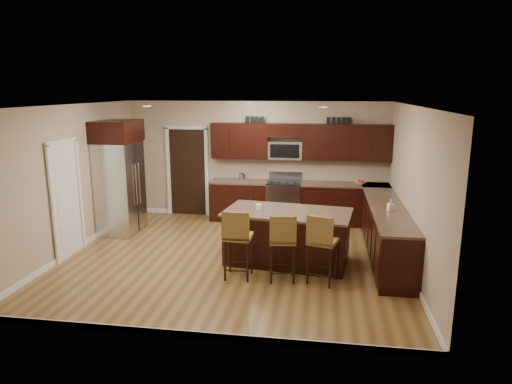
% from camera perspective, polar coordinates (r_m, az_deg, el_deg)
% --- Properties ---
extents(floor, '(6.00, 6.00, 0.00)m').
position_cam_1_polar(floor, '(8.29, -2.77, -8.22)').
color(floor, olive).
rests_on(floor, ground).
extents(ceiling, '(6.00, 6.00, 0.00)m').
position_cam_1_polar(ceiling, '(7.75, -2.99, 10.77)').
color(ceiling, silver).
rests_on(ceiling, wall_back).
extents(wall_back, '(6.00, 0.00, 6.00)m').
position_cam_1_polar(wall_back, '(10.58, 0.05, 3.97)').
color(wall_back, tan).
rests_on(wall_back, floor).
extents(wall_left, '(0.00, 5.50, 5.50)m').
position_cam_1_polar(wall_left, '(8.99, -21.99, 1.46)').
color(wall_left, tan).
rests_on(wall_left, floor).
extents(wall_right, '(0.00, 5.50, 5.50)m').
position_cam_1_polar(wall_right, '(7.90, 19.00, 0.24)').
color(wall_right, tan).
rests_on(wall_right, floor).
extents(base_cabinets, '(4.02, 3.96, 0.92)m').
position_cam_1_polar(base_cabinets, '(9.38, 10.44, -2.94)').
color(base_cabinets, black).
rests_on(base_cabinets, floor).
extents(upper_cabinets, '(4.00, 0.33, 0.80)m').
position_cam_1_polar(upper_cabinets, '(10.25, 5.73, 6.39)').
color(upper_cabinets, black).
rests_on(upper_cabinets, wall_back).
extents(range, '(0.76, 0.64, 1.11)m').
position_cam_1_polar(range, '(10.38, 3.53, -1.17)').
color(range, silver).
rests_on(range, floor).
extents(microwave, '(0.76, 0.31, 0.40)m').
position_cam_1_polar(microwave, '(10.32, 3.69, 5.24)').
color(microwave, silver).
rests_on(microwave, upper_cabinets).
extents(doorway, '(0.85, 0.03, 2.06)m').
position_cam_1_polar(doorway, '(10.98, -8.52, 2.46)').
color(doorway, black).
rests_on(doorway, floor).
extents(pantry_door, '(0.03, 0.80, 2.04)m').
position_cam_1_polar(pantry_door, '(8.79, -22.67, -1.04)').
color(pantry_door, white).
rests_on(pantry_door, floor).
extents(letter_decor, '(2.20, 0.03, 0.15)m').
position_cam_1_polar(letter_decor, '(10.21, 4.98, 8.95)').
color(letter_decor, black).
rests_on(letter_decor, upper_cabinets).
extents(island, '(2.27, 1.40, 0.92)m').
position_cam_1_polar(island, '(7.98, 3.92, -5.80)').
color(island, black).
rests_on(island, floor).
extents(stool_left, '(0.43, 0.43, 1.13)m').
position_cam_1_polar(stool_left, '(7.19, -2.34, -5.57)').
color(stool_left, olive).
rests_on(stool_left, floor).
extents(stool_mid, '(0.45, 0.45, 1.10)m').
position_cam_1_polar(stool_mid, '(7.11, 3.35, -6.00)').
color(stool_mid, olive).
rests_on(stool_mid, floor).
extents(stool_right, '(0.52, 0.52, 1.11)m').
position_cam_1_polar(stool_right, '(7.08, 8.21, -6.10)').
color(stool_right, olive).
rests_on(stool_right, floor).
extents(refrigerator, '(0.79, 1.02, 2.35)m').
position_cam_1_polar(refrigerator, '(9.82, -16.69, 1.87)').
color(refrigerator, silver).
rests_on(refrigerator, floor).
extents(floor_mat, '(1.10, 0.83, 0.01)m').
position_cam_1_polar(floor_mat, '(9.59, 3.88, -5.26)').
color(floor_mat, brown).
rests_on(floor_mat, floor).
extents(fruit_bowl, '(0.29, 0.29, 0.06)m').
position_cam_1_polar(fruit_bowl, '(10.27, 12.92, 1.12)').
color(fruit_bowl, silver).
rests_on(fruit_bowl, base_cabinets).
extents(soap_bottle, '(0.12, 0.12, 0.20)m').
position_cam_1_polar(soap_bottle, '(8.15, 16.46, -1.60)').
color(soap_bottle, '#B2B2B2').
rests_on(soap_bottle, base_cabinets).
extents(canister_tall, '(0.12, 0.12, 0.18)m').
position_cam_1_polar(canister_tall, '(10.39, -1.79, 1.91)').
color(canister_tall, silver).
rests_on(canister_tall, base_cabinets).
extents(canister_short, '(0.11, 0.11, 0.15)m').
position_cam_1_polar(canister_short, '(10.39, -1.60, 1.82)').
color(canister_short, silver).
rests_on(canister_short, base_cabinets).
extents(island_jar, '(0.10, 0.10, 0.10)m').
position_cam_1_polar(island_jar, '(7.88, 0.35, -1.92)').
color(island_jar, white).
rests_on(island_jar, island).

